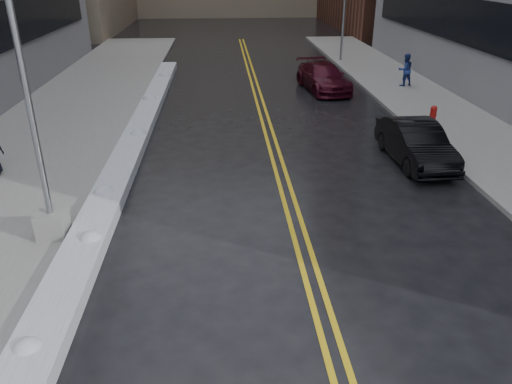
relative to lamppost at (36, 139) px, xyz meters
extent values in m
plane|color=black|center=(3.30, -2.00, -2.53)|extent=(160.00, 160.00, 0.00)
cube|color=gray|center=(-2.45, 8.00, -2.46)|extent=(5.50, 50.00, 0.15)
cube|color=gray|center=(13.30, 8.00, -2.46)|extent=(4.00, 50.00, 0.15)
cube|color=gold|center=(5.65, 8.00, -2.53)|extent=(0.12, 50.00, 0.01)
cube|color=gold|center=(5.95, 8.00, -2.53)|extent=(0.12, 50.00, 0.01)
cube|color=silver|center=(0.85, 6.00, -2.36)|extent=(0.90, 30.00, 0.34)
cube|color=gray|center=(0.00, 0.00, -2.08)|extent=(0.65, 0.65, 0.60)
cylinder|color=gray|center=(0.00, 0.00, 1.72)|extent=(0.14, 0.14, 7.00)
cylinder|color=maroon|center=(12.30, 8.00, -2.08)|extent=(0.24, 0.24, 0.60)
sphere|color=maroon|center=(12.30, 8.00, -1.78)|extent=(0.26, 0.26, 0.26)
cylinder|color=maroon|center=(12.30, 8.00, -2.03)|extent=(0.25, 0.10, 0.10)
cylinder|color=gray|center=(11.80, 22.00, 0.12)|extent=(0.14, 0.14, 5.00)
imported|color=navy|center=(13.41, 14.57, -1.58)|extent=(0.89, 0.76, 1.61)
imported|color=black|center=(10.23, 4.33, -1.86)|extent=(1.55, 4.10, 1.34)
imported|color=#390915|center=(9.17, 14.47, -1.86)|extent=(2.46, 4.82, 1.34)
camera|label=1|loc=(4.02, -10.52, 3.48)|focal=35.00mm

